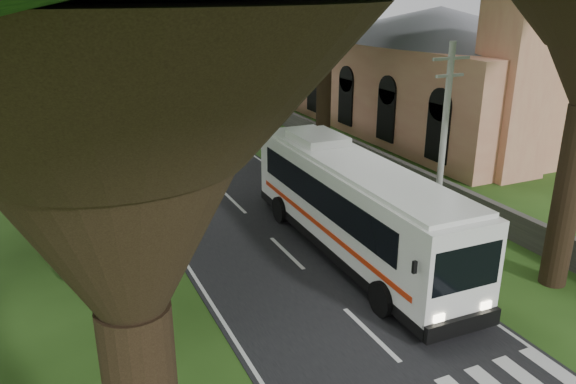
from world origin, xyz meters
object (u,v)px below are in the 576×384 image
at_px(church, 439,62).
at_px(pole_near, 443,146).
at_px(distant_car_a, 126,100).
at_px(pole_far, 176,48).
at_px(coach_bus, 353,205).
at_px(pedestrian, 67,263).
at_px(distant_car_b, 90,74).
at_px(pole_mid, 249,75).

bearing_deg(church, pole_near, -128.50).
bearing_deg(distant_car_a, pole_far, -123.54).
bearing_deg(distant_car_a, church, 145.87).
xyz_separation_m(church, pole_far, (-12.36, 24.45, -0.73)).
relative_size(pole_far, distant_car_a, 1.90).
height_order(pole_near, coach_bus, pole_near).
xyz_separation_m(coach_bus, pedestrian, (-10.21, 2.02, -1.23)).
height_order(coach_bus, distant_car_b, coach_bus).
height_order(pole_far, pedestrian, pole_far).
distance_m(coach_bus, distant_car_a, 32.35).
relative_size(church, pole_mid, 3.00).
height_order(church, pole_far, church).
bearing_deg(coach_bus, pole_near, -16.54).
distance_m(pole_far, distant_car_a, 9.88).
bearing_deg(coach_bus, distant_car_b, 95.91).
distance_m(distant_car_a, pedestrian, 30.98).
bearing_deg(distant_car_a, pole_mid, 124.79).
distance_m(distant_car_a, distant_car_b, 17.89).
relative_size(pole_near, pole_far, 1.00).
xyz_separation_m(church, pole_near, (-12.36, -15.55, -0.73)).
bearing_deg(distant_car_b, distant_car_a, -90.63).
distance_m(church, pole_far, 27.41).
relative_size(pole_near, distant_car_b, 1.94).
height_order(church, pole_near, church).
bearing_deg(distant_car_a, pole_near, 110.03).
xyz_separation_m(pole_far, pedestrian, (-13.39, -36.96, -3.40)).
distance_m(pole_mid, distant_car_a, 15.02).
bearing_deg(coach_bus, church, 44.34).
xyz_separation_m(church, pole_mid, (-12.36, 4.45, -0.73)).
height_order(pole_near, pedestrian, pole_near).
xyz_separation_m(pole_near, pole_mid, (0.00, 20.00, 0.00)).
bearing_deg(distant_car_a, coach_bus, 104.82).
height_order(pole_far, coach_bus, pole_far).
xyz_separation_m(distant_car_a, distant_car_b, (-0.93, 17.86, -0.04)).
bearing_deg(church, pedestrian, -154.10).
distance_m(pole_near, pedestrian, 14.14).
relative_size(church, coach_bus, 1.88).
distance_m(pole_mid, coach_bus, 19.36).
relative_size(pole_near, coach_bus, 0.63).
distance_m(coach_bus, distant_car_b, 50.22).
xyz_separation_m(pole_near, pole_far, (0.00, 40.00, 0.00)).
relative_size(pole_mid, distant_car_a, 1.90).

